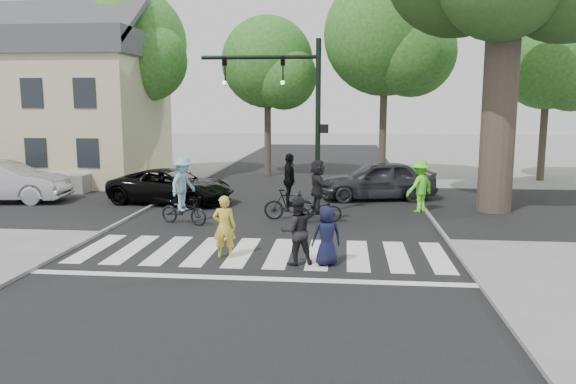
% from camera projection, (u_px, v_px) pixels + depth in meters
% --- Properties ---
extents(ground, '(120.00, 120.00, 0.00)m').
position_uv_depth(ground, '(255.00, 264.00, 13.64)').
color(ground, gray).
rests_on(ground, ground).
extents(road_stem, '(10.00, 70.00, 0.01)m').
position_uv_depth(road_stem, '(279.00, 221.00, 18.55)').
color(road_stem, black).
rests_on(road_stem, ground).
extents(road_cross, '(70.00, 10.00, 0.01)m').
position_uv_depth(road_cross, '(288.00, 205.00, 21.50)').
color(road_cross, black).
rests_on(road_cross, ground).
extents(curb_left, '(0.10, 70.00, 0.10)m').
position_uv_depth(curb_left, '(132.00, 217.00, 19.05)').
color(curb_left, gray).
rests_on(curb_left, ground).
extents(curb_right, '(0.10, 70.00, 0.10)m').
position_uv_depth(curb_right, '(435.00, 223.00, 18.04)').
color(curb_right, gray).
rests_on(curb_right, ground).
extents(crosswalk, '(10.00, 3.85, 0.01)m').
position_uv_depth(crosswalk, '(259.00, 256.00, 14.29)').
color(crosswalk, silver).
rests_on(crosswalk, ground).
extents(traffic_signal, '(4.45, 0.29, 6.00)m').
position_uv_depth(traffic_signal, '(293.00, 102.00, 19.09)').
color(traffic_signal, black).
rests_on(traffic_signal, ground).
extents(bg_tree_0, '(5.46, 5.20, 8.97)m').
position_uv_depth(bg_tree_0, '(47.00, 60.00, 29.79)').
color(bg_tree_0, brown).
rests_on(bg_tree_0, ground).
extents(bg_tree_1, '(6.09, 5.80, 9.80)m').
position_uv_depth(bg_tree_1, '(134.00, 48.00, 28.69)').
color(bg_tree_1, brown).
rests_on(bg_tree_1, ground).
extents(bg_tree_2, '(5.04, 4.80, 8.40)m').
position_uv_depth(bg_tree_2, '(272.00, 66.00, 29.24)').
color(bg_tree_2, brown).
rests_on(bg_tree_2, ground).
extents(bg_tree_3, '(6.30, 6.00, 10.20)m').
position_uv_depth(bg_tree_3, '(392.00, 39.00, 27.13)').
color(bg_tree_3, brown).
rests_on(bg_tree_3, ground).
extents(bg_tree_4, '(4.83, 4.60, 8.15)m').
position_uv_depth(bg_tree_4, '(554.00, 67.00, 27.38)').
color(bg_tree_4, brown).
rests_on(bg_tree_4, ground).
extents(house, '(8.40, 8.10, 8.82)m').
position_uv_depth(house, '(71.00, 104.00, 27.94)').
color(house, beige).
rests_on(house, ground).
extents(pedestrian_woman, '(0.62, 0.43, 1.60)m').
position_uv_depth(pedestrian_woman, '(224.00, 227.00, 14.02)').
color(pedestrian_woman, gold).
rests_on(pedestrian_woman, ground).
extents(pedestrian_child, '(0.81, 0.65, 1.45)m').
position_uv_depth(pedestrian_child, '(327.00, 236.00, 13.39)').
color(pedestrian_child, black).
rests_on(pedestrian_child, ground).
extents(pedestrian_adult, '(0.98, 0.89, 1.66)m').
position_uv_depth(pedestrian_adult, '(296.00, 231.00, 13.44)').
color(pedestrian_adult, black).
rests_on(pedestrian_adult, ground).
extents(cyclist_left, '(1.81, 1.26, 2.17)m').
position_uv_depth(cyclist_left, '(183.00, 195.00, 17.94)').
color(cyclist_left, black).
rests_on(cyclist_left, ground).
extents(cyclist_mid, '(1.73, 1.06, 2.22)m').
position_uv_depth(cyclist_mid, '(289.00, 193.00, 18.67)').
color(cyclist_mid, black).
rests_on(cyclist_mid, ground).
extents(cyclist_right, '(1.73, 1.60, 2.07)m').
position_uv_depth(cyclist_right, '(318.00, 195.00, 18.13)').
color(cyclist_right, black).
rests_on(cyclist_right, ground).
extents(car_suv, '(5.18, 3.09, 1.35)m').
position_uv_depth(car_suv, '(172.00, 186.00, 21.75)').
color(car_suv, black).
rests_on(car_suv, ground).
extents(car_silver, '(5.10, 2.28, 1.63)m').
position_uv_depth(car_silver, '(3.00, 182.00, 21.98)').
color(car_silver, '#BBBAC1').
rests_on(car_silver, ground).
extents(car_grey, '(4.91, 2.69, 1.58)m').
position_uv_depth(car_grey, '(377.00, 180.00, 22.65)').
color(car_grey, '#303035').
rests_on(car_grey, ground).
extents(bystander_hivis, '(1.37, 1.32, 1.87)m').
position_uv_depth(bystander_hivis, '(420.00, 186.00, 20.03)').
color(bystander_hivis, '#62FF29').
rests_on(bystander_hivis, ground).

